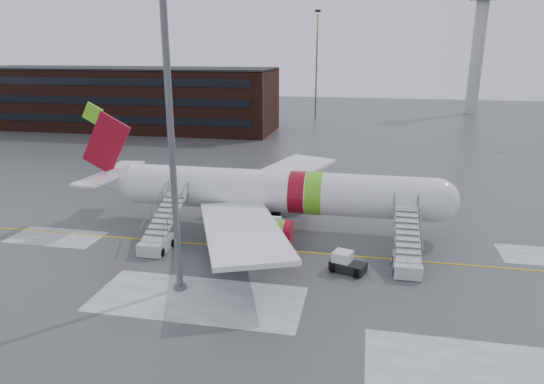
% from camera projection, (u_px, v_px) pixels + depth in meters
% --- Properties ---
extents(ground, '(260.00, 260.00, 0.00)m').
position_uv_depth(ground, '(307.00, 248.00, 40.45)').
color(ground, '#494C4F').
rests_on(ground, ground).
extents(airliner, '(35.03, 32.97, 11.18)m').
position_uv_depth(airliner, '(266.00, 191.00, 44.29)').
color(airliner, white).
rests_on(airliner, ground).
extents(airstair_fwd, '(2.05, 7.70, 3.48)m').
position_uv_depth(airstair_fwd, '(407.00, 254.00, 36.52)').
color(airstair_fwd, silver).
rests_on(airstair_fwd, ground).
extents(airstair_aft, '(2.05, 7.70, 3.48)m').
position_uv_depth(airstair_aft, '(160.00, 235.00, 40.25)').
color(airstair_aft, silver).
rests_on(airstair_aft, ground).
extents(pushback_tug, '(2.90, 2.52, 1.48)m').
position_uv_depth(pushback_tug, '(346.00, 263.00, 36.06)').
color(pushback_tug, black).
rests_on(pushback_tug, ground).
extents(light_mast_near, '(1.20, 1.20, 25.47)m').
position_uv_depth(light_mast_near, '(169.00, 96.00, 29.78)').
color(light_mast_near, '#595B60').
rests_on(light_mast_near, ground).
extents(terminal_building, '(62.00, 16.11, 12.30)m').
position_uv_depth(terminal_building, '(123.00, 98.00, 98.79)').
color(terminal_building, '#3F1E16').
rests_on(terminal_building, ground).
extents(control_tower, '(6.40, 6.40, 30.00)m').
position_uv_depth(control_tower, '(479.00, 36.00, 118.79)').
color(control_tower, '#B2B5BA').
rests_on(control_tower, ground).
extents(light_mast_far_n, '(1.20, 1.20, 24.25)m').
position_uv_depth(light_mast_far_n, '(317.00, 58.00, 111.32)').
color(light_mast_far_n, '#595B60').
rests_on(light_mast_far_n, ground).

